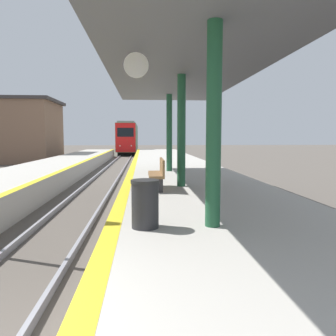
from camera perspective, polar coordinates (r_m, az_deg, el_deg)
name	(u,v)px	position (r m, az deg, el deg)	size (l,w,h in m)	color
train	(128,138)	(50.25, -6.93, 5.16)	(2.61, 16.52, 4.58)	black
station_canopy	(182,74)	(10.61, 2.38, 15.97)	(4.53, 14.28, 3.72)	#1E5133
trash_bin	(145,204)	(5.71, -4.01, -6.21)	(0.49, 0.49, 0.84)	#262628
bench	(158,173)	(9.91, -1.75, -0.89)	(0.44, 1.60, 0.92)	brown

